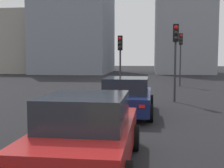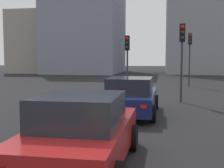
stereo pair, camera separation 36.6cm
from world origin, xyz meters
name	(u,v)px [view 2 (the right image)]	position (x,y,z in m)	size (l,w,h in m)	color
car_navy_lead	(131,97)	(7.81, -0.18, 0.73)	(4.51, 2.17, 1.50)	#141E4C
car_red_second	(82,133)	(1.79, 0.20, 0.75)	(4.30, 2.05, 1.56)	maroon
traffic_light_near_left	(190,48)	(20.34, -3.56, 3.02)	(0.32, 0.29, 4.21)	#2D2D30
traffic_light_near_right	(182,46)	(11.54, -2.40, 2.87)	(0.32, 0.28, 3.99)	#2D2D30
traffic_light_far_left	(127,52)	(14.29, 0.71, 2.63)	(0.32, 0.29, 3.64)	#2D2D30
building_facade_left	(195,26)	(41.10, -6.00, 6.82)	(9.33, 8.04, 13.65)	gray
building_facade_center	(87,24)	(40.91, 10.00, 7.44)	(13.79, 10.28, 14.88)	gray
building_facade_right	(49,43)	(40.71, 16.00, 4.58)	(9.80, 9.86, 9.15)	gray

